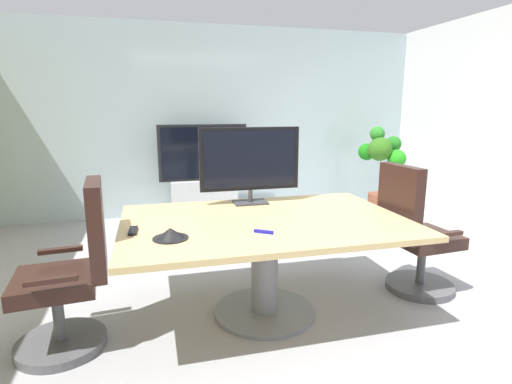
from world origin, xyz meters
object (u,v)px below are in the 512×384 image
Objects in this scene: wall_display_unit at (204,188)px; office_chair_right at (414,240)px; remote_control at (133,231)px; conference_table at (265,241)px; potted_plant at (381,162)px; office_chair_left at (72,280)px; conference_phone at (170,234)px; tv_monitor at (250,161)px.

office_chair_right is at bearing -62.84° from wall_display_unit.
office_chair_right is 2.24m from remote_control.
conference_table is 3.40m from potted_plant.
office_chair_left reaches higher than conference_phone.
office_chair_left is 0.49m from remote_control.
remote_control is at bearing -106.09° from wall_display_unit.
remote_control is at bearing 139.01° from conference_phone.
office_chair_left is (-1.31, -0.09, -0.12)m from conference_table.
office_chair_right is at bearing -19.73° from tv_monitor.
conference_table is 0.73m from tv_monitor.
office_chair_left is at bearing 88.88° from office_chair_right.
remote_control is (-0.82, -2.85, 0.31)m from wall_display_unit.
wall_display_unit reaches higher than potted_plant.
wall_display_unit is at bearing 151.46° from office_chair_left.
potted_plant is 5.79× the size of conference_phone.
wall_display_unit is at bearing 23.01° from office_chair_right.
office_chair_left is 4.95× the size of conference_phone.
office_chair_left is 2.62m from office_chair_right.
tv_monitor is at bearing 66.13° from office_chair_right.
wall_display_unit reaches higher than office_chair_left.
remote_control is (0.39, 0.01, 0.29)m from office_chair_left.
remote_control is at bearing 86.52° from office_chair_left.
remote_control is at bearing -175.05° from conference_table.
office_chair_right is 0.83× the size of wall_display_unit.
remote_control is (-0.91, -0.08, 0.17)m from conference_table.
tv_monitor is 0.66× the size of potted_plant.
conference_table is at bearing 22.13° from conference_phone.
potted_plant is (2.40, 1.88, -0.34)m from tv_monitor.
remote_control is (-0.93, -0.59, -0.35)m from tv_monitor.
office_chair_left is 0.72m from conference_phone.
conference_phone is (-0.70, -0.79, -0.33)m from tv_monitor.
conference_table is 11.92× the size of remote_control.
remote_control is (-2.22, -0.12, 0.29)m from office_chair_right.
office_chair_left is at bearing -175.92° from conference_table.
office_chair_right is 6.41× the size of remote_control.
conference_table is 1.86× the size of office_chair_left.
tv_monitor reaches higher than conference_table.
wall_display_unit is 2.98m from remote_control.
wall_display_unit is (-0.11, 2.26, -0.66)m from tv_monitor.
conference_table is at bearing 7.40° from remote_control.
tv_monitor reaches higher than office_chair_left.
office_chair_left is 6.41× the size of remote_control.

